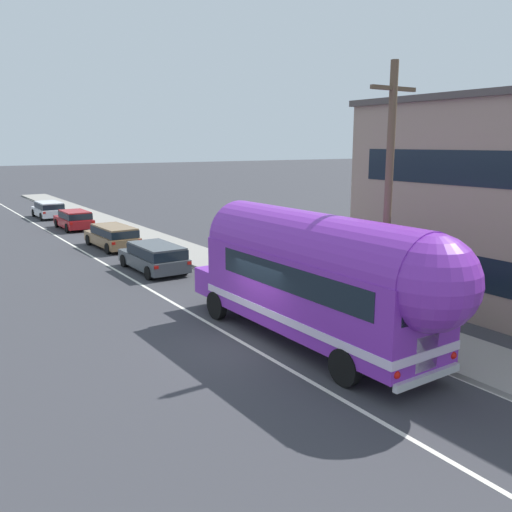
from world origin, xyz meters
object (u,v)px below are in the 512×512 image
Objects in this scene: car_lead at (155,256)px; car_fourth at (49,209)px; painted_bus at (322,275)px; utility_pole at (388,200)px; car_third at (74,219)px; car_second at (113,235)px.

car_fourth is at bearing 89.50° from car_lead.
painted_bus reaches higher than car_lead.
car_third is at bearing 94.31° from utility_pole.
utility_pole reaches higher than car_lead.
car_second is at bearing 87.73° from car_lead.
car_third is at bearing 89.71° from painted_bus.
car_lead is at bearing 90.97° from painted_bus.
car_third is 0.99× the size of car_fourth.
utility_pole is 35.54m from car_fourth.
car_fourth is (-0.07, 15.88, -0.01)m from car_second.
utility_pole is 0.77× the size of painted_bus.
painted_bus reaches higher than car_second.
utility_pole is 3.12m from painted_bus.
car_second is 1.12× the size of car_third.
car_fourth is at bearing 91.17° from car_third.
utility_pole reaches higher than car_second.
car_fourth is at bearing 90.27° from car_second.
utility_pole reaches higher than car_third.
painted_bus is 2.41× the size of car_lead.
utility_pole is at bearing -85.69° from car_third.
utility_pole is 13.25m from car_lead.
car_second is 8.64m from car_third.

